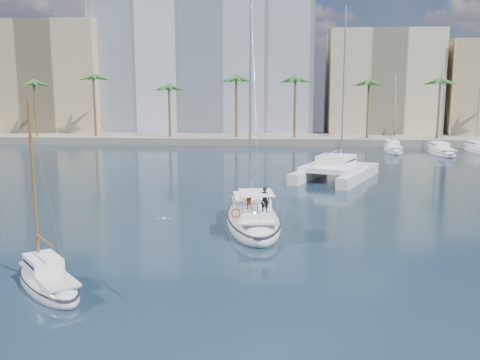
{
  "coord_description": "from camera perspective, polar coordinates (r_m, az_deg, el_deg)",
  "views": [
    {
      "loc": [
        2.79,
        -34.56,
        9.51
      ],
      "look_at": [
        0.16,
        1.5,
        3.28
      ],
      "focal_mm": 40.0,
      "sensor_mm": 36.0,
      "label": 1
    }
  ],
  "objects": [
    {
      "name": "building_tan_left",
      "position": [
        112.84,
        -19.52,
        9.98
      ],
      "size": [
        22.0,
        14.0,
        22.0
      ],
      "primitive_type": "cube",
      "color": "tan",
      "rests_on": "ground"
    },
    {
      "name": "seagull",
      "position": [
        37.17,
        -8.12,
        -4.09
      ],
      "size": [
        0.97,
        0.42,
        0.18
      ],
      "color": "silver",
      "rests_on": "ground"
    },
    {
      "name": "palm_left",
      "position": [
        98.68,
        -17.98,
        9.76
      ],
      "size": [
        3.6,
        3.6,
        12.3
      ],
      "color": "brown",
      "rests_on": "ground"
    },
    {
      "name": "moored_yacht_a",
      "position": [
        83.9,
        16.0,
        2.89
      ],
      "size": [
        3.37,
        9.52,
        11.9
      ],
      "primitive_type": null,
      "rotation": [
        0.0,
        0.0,
        -0.07
      ],
      "color": "silver",
      "rests_on": "ground"
    },
    {
      "name": "building_modern",
      "position": [
        108.66,
        -3.74,
        12.13
      ],
      "size": [
        42.0,
        16.0,
        28.0
      ],
      "primitive_type": "cube",
      "color": "silver",
      "rests_on": "ground"
    },
    {
      "name": "ground",
      "position": [
        35.95,
        -0.43,
        -5.56
      ],
      "size": [
        160.0,
        160.0,
        0.0
      ],
      "primitive_type": "plane",
      "color": "black",
      "rests_on": "ground"
    },
    {
      "name": "main_sloop",
      "position": [
        37.44,
        1.38,
        -4.12
      ],
      "size": [
        5.16,
        11.88,
        17.07
      ],
      "rotation": [
        0.0,
        0.0,
        0.13
      ],
      "color": "silver",
      "rests_on": "ground"
    },
    {
      "name": "moored_yacht_b",
      "position": [
        83.56,
        20.65,
        2.61
      ],
      "size": [
        3.32,
        10.83,
        13.72
      ],
      "primitive_type": null,
      "rotation": [
        0.0,
        0.0,
        -0.02
      ],
      "color": "silver",
      "rests_on": "ground"
    },
    {
      "name": "small_sloop",
      "position": [
        27.67,
        -19.82,
        -10.1
      ],
      "size": [
        5.86,
        6.36,
        9.48
      ],
      "rotation": [
        0.0,
        0.0,
        0.71
      ],
      "color": "silver",
      "rests_on": "ground"
    },
    {
      "name": "quay",
      "position": [
        96.02,
        2.5,
        4.44
      ],
      "size": [
        120.0,
        14.0,
        1.2
      ],
      "primitive_type": "cube",
      "color": "gray",
      "rests_on": "ground"
    },
    {
      "name": "building_beige",
      "position": [
        106.31,
        14.8,
        9.72
      ],
      "size": [
        20.0,
        14.0,
        20.0
      ],
      "primitive_type": "cube",
      "color": "beige",
      "rests_on": "ground"
    },
    {
      "name": "palm_centre",
      "position": [
        91.61,
        2.47,
        10.25
      ],
      "size": [
        3.6,
        3.6,
        12.3
      ],
      "color": "brown",
      "rests_on": "ground"
    },
    {
      "name": "catamaran",
      "position": [
        57.44,
        10.14,
        1.26
      ],
      "size": [
        10.56,
        13.82,
        18.01
      ],
      "rotation": [
        0.0,
        0.0,
        -0.4
      ],
      "color": "silver",
      "rests_on": "ground"
    },
    {
      "name": "palm_right",
      "position": [
        96.74,
        23.33,
        9.45
      ],
      "size": [
        3.6,
        3.6,
        12.3
      ],
      "color": "brown",
      "rests_on": "ground"
    }
  ]
}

